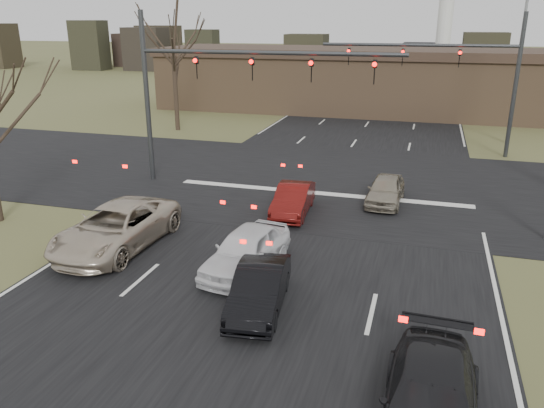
{
  "coord_description": "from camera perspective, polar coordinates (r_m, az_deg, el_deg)",
  "views": [
    {
      "loc": [
        4.49,
        -9.8,
        7.49
      ],
      "look_at": [
        -0.03,
        5.43,
        2.0
      ],
      "focal_mm": 35.0,
      "sensor_mm": 36.0,
      "label": 1
    }
  ],
  "objects": [
    {
      "name": "car_black_hatch",
      "position": [
        14.6,
        -1.37,
        -9.08
      ],
      "size": [
        1.74,
        3.8,
        1.21
      ],
      "primitive_type": "imported",
      "rotation": [
        0.0,
        0.0,
        0.13
      ],
      "color": "black",
      "rests_on": "ground"
    },
    {
      "name": "tree_left_far",
      "position": [
        38.95,
        -10.74,
        18.53
      ],
      "size": [
        5.7,
        5.7,
        9.5
      ],
      "color": "black",
      "rests_on": "ground"
    },
    {
      "name": "road_main",
      "position": [
        70.35,
        13.06,
        12.47
      ],
      "size": [
        14.0,
        300.0,
        0.02
      ],
      "primitive_type": "cube",
      "color": "black",
      "rests_on": "ground"
    },
    {
      "name": "car_silver_ahead",
      "position": [
        23.39,
        12.12,
        1.51
      ],
      "size": [
        1.58,
        3.62,
        1.22
      ],
      "primitive_type": "imported",
      "rotation": [
        0.0,
        0.0,
        -0.04
      ],
      "color": "gray",
      "rests_on": "ground"
    },
    {
      "name": "ground",
      "position": [
        13.13,
        -6.91,
        -15.89
      ],
      "size": [
        360.0,
        360.0,
        0.0
      ],
      "primitive_type": "plane",
      "color": "brown",
      "rests_on": "ground"
    },
    {
      "name": "car_white_sedan",
      "position": [
        16.68,
        -2.79,
        -5.0
      ],
      "size": [
        2.18,
        4.26,
        1.39
      ],
      "primitive_type": "imported",
      "rotation": [
        0.0,
        0.0,
        -0.14
      ],
      "color": "white",
      "rests_on": "ground"
    },
    {
      "name": "car_silver_suv",
      "position": [
        19.07,
        -16.4,
        -2.44
      ],
      "size": [
        2.7,
        5.52,
        1.51
      ],
      "primitive_type": "imported",
      "rotation": [
        0.0,
        0.0,
        -0.04
      ],
      "color": "#C2B39D",
      "rests_on": "ground"
    },
    {
      "name": "building",
      "position": [
        48.11,
        13.8,
        12.76
      ],
      "size": [
        42.4,
        10.4,
        5.3
      ],
      "color": "#806145",
      "rests_on": "ground"
    },
    {
      "name": "road_cross",
      "position": [
        26.29,
        5.99,
        2.43
      ],
      "size": [
        200.0,
        14.0,
        0.02
      ],
      "primitive_type": "cube",
      "color": "black",
      "rests_on": "ground"
    },
    {
      "name": "car_red_ahead",
      "position": [
        21.6,
        2.28,
        0.47
      ],
      "size": [
        1.52,
        3.77,
        1.22
      ],
      "primitive_type": "imported",
      "rotation": [
        0.0,
        0.0,
        0.06
      ],
      "color": "#570E0C",
      "rests_on": "ground"
    },
    {
      "name": "car_charcoal_sedan",
      "position": [
        11.09,
        16.66,
        -19.92
      ],
      "size": [
        1.98,
        4.57,
        1.31
      ],
      "primitive_type": "imported",
      "rotation": [
        0.0,
        0.0,
        -0.03
      ],
      "color": "black",
      "rests_on": "ground"
    },
    {
      "name": "mast_arm_far",
      "position": [
        32.94,
        19.99,
        13.65
      ],
      "size": [
        11.12,
        0.24,
        8.0
      ],
      "color": "#383A3D",
      "rests_on": "ground"
    },
    {
      "name": "streetlight_right_far",
      "position": [
        37.17,
        24.78,
        14.44
      ],
      "size": [
        2.34,
        0.25,
        10.0
      ],
      "color": "gray",
      "rests_on": "ground"
    },
    {
      "name": "mast_arm_near",
      "position": [
        24.91,
        -6.73,
        13.36
      ],
      "size": [
        12.12,
        0.24,
        8.0
      ],
      "color": "#383A3D",
      "rests_on": "ground"
    }
  ]
}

